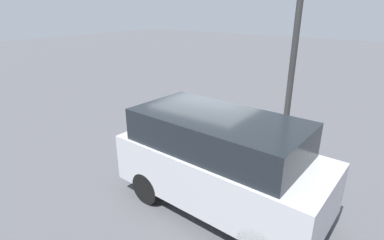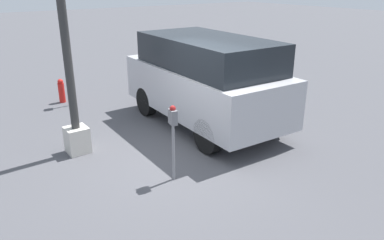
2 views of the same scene
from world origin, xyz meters
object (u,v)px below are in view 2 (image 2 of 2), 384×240
Objects in this scene: parking_meter_far at (68,68)px; fire_hydrant at (61,91)px; lamp_post at (67,58)px; parked_van at (205,79)px; parking_meter_near at (173,126)px.

fire_hydrant is at bearing 29.97° from parking_meter_far.
lamp_post reaches higher than parking_meter_far.
lamp_post is 3.24m from parked_van.
fire_hydrant is (3.59, -0.82, -1.65)m from lamp_post.
parking_meter_far is 0.25× the size of lamp_post.
parking_meter_near is at bearing -178.16° from fire_hydrant.
parking_meter_far reaches higher than parking_meter_near.
parking_meter_far is at bearing -16.84° from lamp_post.
fire_hydrant is (3.88, 2.30, -0.83)m from parked_van.
parked_van is 6.51× the size of fire_hydrant.
parking_meter_near is 0.31× the size of parked_van.
fire_hydrant is at bearing -12.89° from lamp_post.
parking_meter_near is 2.54m from lamp_post.
parked_van reaches higher than parking_meter_near.
parked_van reaches higher than fire_hydrant.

